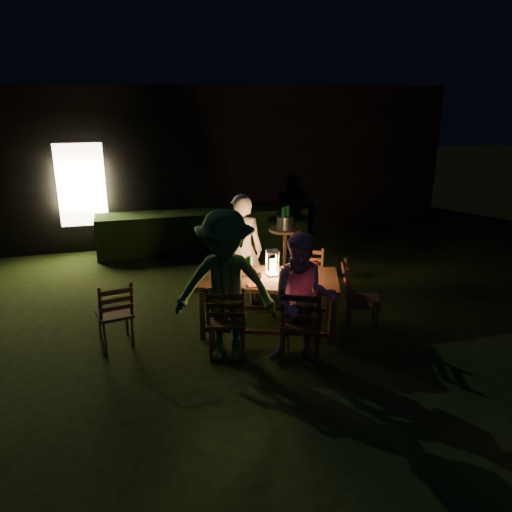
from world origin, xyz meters
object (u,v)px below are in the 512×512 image
object	(u,v)px
dining_table	(268,282)
chair_end	(360,311)
bottle_bucket_b	(287,219)
ice_bucket	(285,222)
bottle_bucket_a	(283,220)
chair_near_left	(227,333)
person_house_side	(242,250)
chair_far_left	(241,287)
chair_far_right	(308,290)
side_table	(285,233)
lantern	(273,264)
person_opp_left	(225,287)
bottle_table	(250,266)
person_opp_right	(303,300)
chair_near_right	(301,336)
chair_spare	(116,325)

from	to	relation	value
dining_table	chair_end	bearing A→B (deg)	0.02
dining_table	bottle_bucket_b	world-z (taller)	bottle_bucket_b
ice_bucket	bottle_bucket_a	distance (m)	0.08
chair_near_left	person_house_side	distance (m)	1.68
chair_far_left	chair_far_right	xyz separation A→B (m)	(0.94, -0.34, -0.01)
side_table	bottle_bucket_a	distance (m)	0.26
lantern	ice_bucket	world-z (taller)	lantern
person_opp_left	bottle_bucket_b	size ratio (longest dim) A/B	5.76
bottle_table	bottle_bucket_b	distance (m)	2.48
person_opp_right	side_table	bearing A→B (deg)	95.41
chair_far_left	bottle_table	world-z (taller)	bottle_table
chair_far_right	lantern	size ratio (longest dim) A/B	2.57
person_opp_left	chair_near_left	bearing A→B (deg)	88.19
chair_far_right	ice_bucket	xyz separation A→B (m)	(0.17, 1.67, 0.61)
chair_far_left	bottle_table	bearing A→B (deg)	99.72
dining_table	chair_near_left	size ratio (longest dim) A/B	1.98
person_opp_left	person_opp_right	bearing A→B (deg)	0.00
bottle_table	chair_near_left	bearing A→B (deg)	-124.11
side_table	lantern	bearing A→B (deg)	-112.02
chair_near_right	side_table	world-z (taller)	chair_near_right
chair_end	person_house_side	xyz separation A→B (m)	(-1.31, 1.34, 0.55)
chair_near_right	chair_end	size ratio (longest dim) A/B	1.02
dining_table	person_house_side	size ratio (longest dim) A/B	1.19
person_opp_left	bottle_bucket_a	xyz separation A→B (m)	(1.59, 2.78, 0.01)
bottle_bucket_a	bottle_bucket_b	distance (m)	0.13
ice_bucket	chair_end	bearing A→B (deg)	-85.31
dining_table	bottle_table	world-z (taller)	bottle_table
dining_table	side_table	bearing A→B (deg)	86.51
chair_near_right	ice_bucket	xyz separation A→B (m)	(0.78, 3.08, 0.57)
chair_near_left	bottle_bucket_b	distance (m)	3.34
dining_table	lantern	xyz separation A→B (m)	(0.06, 0.03, 0.23)
bottle_table	ice_bucket	world-z (taller)	bottle_table
person_house_side	lantern	size ratio (longest dim) A/B	4.86
chair_near_right	bottle_bucket_a	bearing A→B (deg)	102.97
chair_near_right	person_opp_left	size ratio (longest dim) A/B	0.56
lantern	dining_table	bearing A→B (deg)	-154.68
chair_near_left	chair_far_right	xyz separation A→B (m)	(1.46, 1.11, -0.04)
dining_table	chair_end	distance (m)	1.29
person_house_side	chair_near_right	bearing A→B (deg)	119.43
chair_spare	bottle_bucket_a	distance (m)	3.63
lantern	ice_bucket	xyz separation A→B (m)	(0.88, 2.17, -0.03)
chair_near_right	side_table	bearing A→B (deg)	102.26
chair_near_right	bottle_bucket_a	xyz separation A→B (m)	(0.73, 3.04, 0.62)
lantern	bottle_bucket_b	xyz separation A→B (m)	(0.93, 2.21, 0.02)
chair_far_left	bottle_bucket_a	size ratio (longest dim) A/B	2.95
chair_near_right	side_table	xyz separation A→B (m)	(0.78, 3.08, 0.37)
chair_far_left	bottle_bucket_a	distance (m)	1.79
person_opp_left	bottle_bucket_a	bearing A→B (deg)	79.91
person_opp_left	bottle_table	world-z (taller)	person_opp_left
dining_table	chair_far_right	size ratio (longest dim) A/B	2.24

